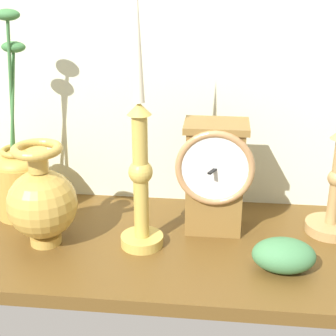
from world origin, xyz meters
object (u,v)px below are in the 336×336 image
(candlestick_tall_left, at_px, (140,168))
(mantel_clock, at_px, (215,175))
(brass_vase_jar, at_px, (22,176))
(brass_vase_bulbous, at_px, (42,201))
(candlestick_tall_center, at_px, (336,180))

(candlestick_tall_left, bearing_deg, mantel_clock, 29.59)
(brass_vase_jar, bearing_deg, brass_vase_bulbous, -53.55)
(mantel_clock, relative_size, brass_vase_bulbous, 1.12)
(candlestick_tall_center, bearing_deg, brass_vase_bulbous, -169.23)
(brass_vase_bulbous, distance_m, brass_vase_jar, 0.13)
(candlestick_tall_left, distance_m, brass_vase_jar, 0.27)
(candlestick_tall_left, bearing_deg, brass_vase_jar, 159.18)
(brass_vase_jar, bearing_deg, candlestick_tall_center, -1.00)
(mantel_clock, relative_size, candlestick_tall_left, 0.46)
(candlestick_tall_center, relative_size, brass_vase_bulbous, 1.93)
(candlestick_tall_left, relative_size, brass_vase_jar, 1.16)
(candlestick_tall_left, bearing_deg, brass_vase_bulbous, -175.96)
(mantel_clock, distance_m, candlestick_tall_left, 0.15)
(candlestick_tall_center, height_order, brass_vase_bulbous, candlestick_tall_center)
(mantel_clock, height_order, candlestick_tall_center, candlestick_tall_center)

